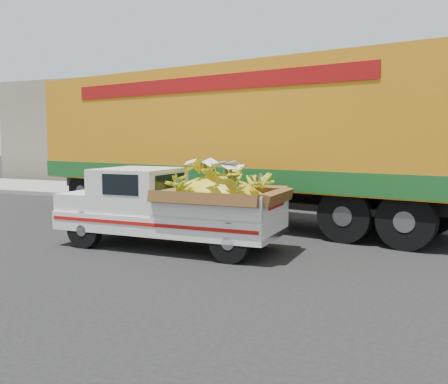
% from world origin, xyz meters
% --- Properties ---
extents(ground, '(100.00, 100.00, 0.00)m').
position_xyz_m(ground, '(0.00, 0.00, 0.00)').
color(ground, black).
rests_on(ground, ground).
extents(curb, '(60.00, 0.25, 0.15)m').
position_xyz_m(curb, '(0.00, 6.34, 0.07)').
color(curb, gray).
rests_on(curb, ground).
extents(sidewalk, '(60.00, 4.00, 0.14)m').
position_xyz_m(sidewalk, '(0.00, 8.44, 0.07)').
color(sidewalk, gray).
rests_on(sidewalk, ground).
extents(building_left, '(18.00, 6.00, 5.00)m').
position_xyz_m(building_left, '(-8.00, 14.34, 2.50)').
color(building_left, gray).
rests_on(building_left, ground).
extents(pickup_truck, '(4.31, 1.60, 1.51)m').
position_xyz_m(pickup_truck, '(-0.35, 0.37, 0.81)').
color(pickup_truck, black).
rests_on(pickup_truck, ground).
extents(semi_trailer, '(12.09, 4.88, 3.80)m').
position_xyz_m(semi_trailer, '(-0.87, 3.89, 2.12)').
color(semi_trailer, black).
rests_on(semi_trailer, ground).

